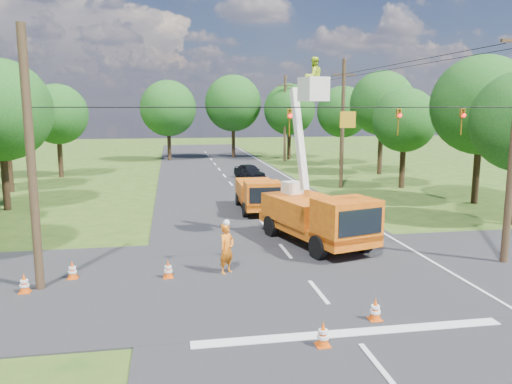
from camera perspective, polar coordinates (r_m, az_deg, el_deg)
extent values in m
plane|color=#2A4A16|center=(36.58, -1.95, -0.28)|extent=(140.00, 140.00, 0.00)
cube|color=black|center=(36.58, -1.95, -0.28)|extent=(12.00, 100.00, 0.06)
cube|color=black|center=(19.41, 5.41, -9.33)|extent=(56.00, 10.00, 0.07)
cube|color=silver|center=(14.82, 10.85, -15.67)|extent=(9.00, 0.45, 0.02)
cube|color=silver|center=(37.73, 6.50, -0.03)|extent=(0.12, 90.00, 0.02)
cube|color=orange|center=(23.40, 6.73, -3.99)|extent=(4.23, 7.13, 0.50)
cube|color=orange|center=(21.28, 10.27, -3.05)|extent=(2.89, 2.51, 1.68)
cube|color=black|center=(20.53, 11.84, -3.40)|extent=(2.06, 0.66, 1.06)
cube|color=orange|center=(23.99, 5.62, -1.91)|extent=(3.68, 4.71, 1.12)
cylinder|color=black|center=(21.13, 7.14, -6.31)|extent=(0.63, 1.09, 1.03)
cylinder|color=black|center=(22.46, 12.19, -5.49)|extent=(0.63, 1.09, 1.03)
cylinder|color=black|center=(24.68, 1.75, -3.91)|extent=(0.63, 1.09, 1.03)
cylinder|color=black|center=(25.83, 6.38, -3.35)|extent=(0.63, 1.09, 1.03)
cube|color=silver|center=(24.88, 4.17, 0.49)|extent=(1.04, 1.04, 0.62)
cube|color=silver|center=(24.08, 4.98, 6.07)|extent=(0.72, 1.52, 4.85)
cube|color=silver|center=(23.05, 6.59, 11.59)|extent=(1.32, 1.32, 1.06)
imported|color=#C6E526|center=(23.07, 6.61, 12.87)|extent=(1.02, 0.88, 1.81)
cube|color=orange|center=(30.74, 0.16, -0.90)|extent=(2.16, 5.64, 0.42)
cube|color=orange|center=(28.66, 0.78, -0.19)|extent=(2.08, 1.63, 1.40)
cube|color=black|center=(27.88, 1.04, -0.38)|extent=(1.78, 0.09, 0.89)
cube|color=orange|center=(31.36, -0.05, 0.40)|extent=(2.26, 3.50, 0.93)
cylinder|color=black|center=(28.92, -1.22, -2.06)|extent=(0.31, 0.86, 0.86)
cylinder|color=black|center=(29.24, 2.59, -1.94)|extent=(0.31, 0.86, 0.86)
cylinder|color=black|center=(32.38, -2.04, -0.80)|extent=(0.31, 0.86, 0.86)
cylinder|color=black|center=(32.66, 1.38, -0.71)|extent=(0.31, 0.86, 0.86)
imported|color=orange|center=(19.14, -3.36, -6.48)|extent=(0.84, 0.84, 1.97)
imported|color=black|center=(44.35, -0.75, 2.35)|extent=(2.68, 4.25, 1.35)
cone|color=#DF4E0B|center=(13.84, 7.67, -15.73)|extent=(0.36, 0.36, 0.70)
cube|color=#DF4E0B|center=(13.99, 7.63, -16.99)|extent=(0.38, 0.38, 0.04)
cylinder|color=white|center=(13.82, 7.67, -15.51)|extent=(0.26, 0.26, 0.09)
cylinder|color=white|center=(13.88, 7.66, -16.07)|extent=(0.31, 0.31, 0.09)
cone|color=#DF4E0B|center=(15.64, 13.48, -12.85)|extent=(0.36, 0.36, 0.70)
cube|color=#DF4E0B|center=(15.78, 13.43, -13.99)|extent=(0.38, 0.38, 0.04)
cylinder|color=white|center=(15.62, 13.49, -12.64)|extent=(0.26, 0.26, 0.09)
cylinder|color=white|center=(15.68, 13.47, -13.15)|extent=(0.31, 0.31, 0.09)
cone|color=#DF4E0B|center=(25.75, 6.31, -3.70)|extent=(0.36, 0.36, 0.70)
cube|color=#DF4E0B|center=(25.83, 6.29, -4.43)|extent=(0.38, 0.38, 0.04)
cylinder|color=white|center=(25.73, 6.31, -3.57)|extent=(0.26, 0.26, 0.09)
cylinder|color=white|center=(25.77, 6.30, -3.90)|extent=(0.31, 0.31, 0.09)
cone|color=#DF4E0B|center=(27.38, 7.92, -2.93)|extent=(0.36, 0.36, 0.70)
cube|color=#DF4E0B|center=(27.46, 7.91, -3.62)|extent=(0.38, 0.38, 0.04)
cylinder|color=white|center=(27.37, 7.93, -2.81)|extent=(0.26, 0.26, 0.09)
cylinder|color=white|center=(27.40, 7.92, -3.11)|extent=(0.31, 0.31, 0.09)
cone|color=#DF4E0B|center=(19.04, -10.01, -8.61)|extent=(0.36, 0.36, 0.70)
cube|color=#DF4E0B|center=(19.15, -9.98, -9.58)|extent=(0.38, 0.38, 0.04)
cylinder|color=white|center=(19.02, -10.02, -8.44)|extent=(0.26, 0.26, 0.09)
cylinder|color=white|center=(19.07, -10.01, -8.87)|extent=(0.31, 0.31, 0.09)
cone|color=#DF4E0B|center=(19.86, -20.26, -8.30)|extent=(0.36, 0.36, 0.70)
cube|color=#DF4E0B|center=(19.97, -20.20, -9.23)|extent=(0.38, 0.38, 0.04)
cylinder|color=white|center=(19.84, -20.27, -8.13)|extent=(0.26, 0.26, 0.09)
cylinder|color=white|center=(19.89, -20.24, -8.55)|extent=(0.31, 0.31, 0.09)
cone|color=#DF4E0B|center=(19.03, -24.97, -9.39)|extent=(0.36, 0.36, 0.70)
cube|color=#DF4E0B|center=(19.14, -24.89, -10.36)|extent=(0.38, 0.38, 0.04)
cylinder|color=white|center=(19.01, -24.98, -9.22)|extent=(0.26, 0.26, 0.09)
cylinder|color=white|center=(19.06, -24.95, -9.65)|extent=(0.31, 0.31, 0.09)
cone|color=#DF4E0B|center=(33.22, 5.22, -0.66)|extent=(0.36, 0.36, 0.70)
cube|color=#DF4E0B|center=(33.28, 5.21, -1.23)|extent=(0.38, 0.38, 0.04)
cylinder|color=white|center=(33.21, 5.22, -0.56)|extent=(0.26, 0.26, 0.09)
cylinder|color=white|center=(33.24, 5.22, -0.81)|extent=(0.31, 0.31, 0.09)
cylinder|color=#4C3823|center=(40.02, 9.86, 7.64)|extent=(0.30, 0.30, 10.00)
cube|color=#4C3823|center=(40.08, 10.02, 13.08)|extent=(1.80, 0.12, 0.12)
cylinder|color=#4C3823|center=(59.24, 3.33, 8.37)|extent=(0.30, 0.30, 10.00)
cube|color=#4C3823|center=(59.28, 3.37, 12.04)|extent=(1.80, 0.12, 0.12)
cylinder|color=#4C3823|center=(18.38, -24.32, 3.19)|extent=(0.30, 0.30, 9.00)
cylinder|color=black|center=(18.23, 4.19, 9.64)|extent=(18.00, 0.04, 0.04)
cube|color=#AE8014|center=(18.85, 10.44, 8.13)|extent=(0.60, 0.05, 0.60)
imported|color=#AE8014|center=(18.22, 3.86, 7.91)|extent=(0.16, 0.20, 1.00)
sphere|color=#FF0C0C|center=(18.09, 3.96, 8.69)|extent=(0.14, 0.14, 0.14)
imported|color=#AE8014|center=(19.63, 15.97, 7.69)|extent=(0.16, 0.20, 1.00)
sphere|color=#FF0C0C|center=(19.52, 16.16, 8.40)|extent=(0.14, 0.14, 0.14)
imported|color=#AE8014|center=(20.88, 22.47, 7.43)|extent=(0.16, 0.20, 1.00)
sphere|color=#FF0C0C|center=(20.78, 22.69, 8.09)|extent=(0.14, 0.14, 0.14)
cylinder|color=#382616|center=(34.48, -26.77, 1.74)|extent=(0.44, 0.44, 4.36)
cylinder|color=#382616|center=(41.64, -26.39, 3.14)|extent=(0.44, 0.44, 4.62)
sphere|color=#124415|center=(41.45, -26.82, 8.91)|extent=(5.80, 5.80, 5.80)
cylinder|color=#382616|center=(48.91, -21.48, 3.96)|extent=(0.44, 0.44, 4.05)
sphere|color=#124415|center=(48.72, -21.74, 8.27)|extent=(5.40, 5.40, 5.40)
cylinder|color=#382616|center=(35.96, 23.90, 2.41)|extent=(0.44, 0.44, 4.58)
sphere|color=#124415|center=(35.74, 24.36, 9.04)|extent=(6.40, 6.40, 6.40)
cylinder|color=#382616|center=(41.14, 16.39, 3.10)|extent=(0.44, 0.44, 3.78)
sphere|color=#124415|center=(40.92, 16.62, 7.89)|extent=(5.00, 5.00, 5.00)
cylinder|color=#382616|center=(48.99, 14.01, 4.76)|extent=(0.44, 0.44, 4.75)
sphere|color=#124415|center=(48.84, 14.21, 9.82)|extent=(6.00, 6.00, 6.00)
cylinder|color=#382616|center=(56.07, 9.77, 5.17)|extent=(0.44, 0.44, 4.14)
sphere|color=#124415|center=(55.91, 9.88, 9.02)|extent=(5.60, 5.60, 5.60)
cylinder|color=#382616|center=(60.84, -9.90, 5.63)|extent=(0.44, 0.44, 4.40)
sphere|color=#124415|center=(60.70, -10.01, 9.40)|extent=(6.60, 6.60, 6.60)
cylinder|color=#382616|center=(63.31, -2.61, 6.12)|extent=(0.44, 0.44, 4.84)
sphere|color=#124415|center=(63.19, -2.64, 10.10)|extent=(7.00, 7.00, 7.00)
cylinder|color=#382616|center=(61.54, 3.79, 5.76)|extent=(0.44, 0.44, 4.31)
sphere|color=#124415|center=(61.41, 3.84, 9.41)|extent=(6.20, 6.20, 6.20)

